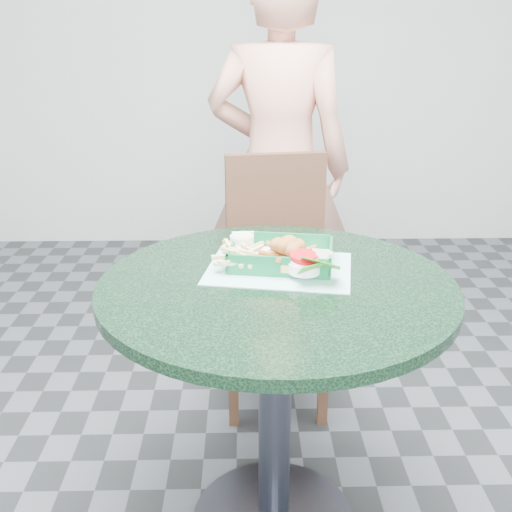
{
  "coord_description": "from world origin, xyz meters",
  "views": [
    {
      "loc": [
        -0.08,
        -1.36,
        1.36
      ],
      "look_at": [
        -0.05,
        0.1,
        0.8
      ],
      "focal_mm": 42.0,
      "sensor_mm": 36.0,
      "label": 1
    }
  ],
  "objects_px": {
    "diner_person": "(279,150)",
    "crab_sandwich": "(289,258)",
    "sauce_ramekin": "(240,250)",
    "food_basket": "(281,265)",
    "dining_chair": "(276,264)",
    "cafe_table": "(276,349)"
  },
  "relations": [
    {
      "from": "diner_person",
      "to": "crab_sandwich",
      "type": "height_order",
      "value": "diner_person"
    },
    {
      "from": "diner_person",
      "to": "sauce_ramekin",
      "type": "bearing_deg",
      "value": 91.87
    },
    {
      "from": "food_basket",
      "to": "sauce_ramekin",
      "type": "relative_size",
      "value": 4.14
    },
    {
      "from": "food_basket",
      "to": "crab_sandwich",
      "type": "height_order",
      "value": "crab_sandwich"
    },
    {
      "from": "food_basket",
      "to": "crab_sandwich",
      "type": "bearing_deg",
      "value": -60.76
    },
    {
      "from": "diner_person",
      "to": "food_basket",
      "type": "xyz_separation_m",
      "value": [
        -0.05,
        -0.96,
        -0.12
      ]
    },
    {
      "from": "dining_chair",
      "to": "diner_person",
      "type": "height_order",
      "value": "diner_person"
    },
    {
      "from": "dining_chair",
      "to": "sauce_ramekin",
      "type": "relative_size",
      "value": 14.6
    },
    {
      "from": "dining_chair",
      "to": "diner_person",
      "type": "bearing_deg",
      "value": 78.0
    },
    {
      "from": "cafe_table",
      "to": "diner_person",
      "type": "xyz_separation_m",
      "value": [
        0.06,
        1.07,
        0.31
      ]
    },
    {
      "from": "dining_chair",
      "to": "food_basket",
      "type": "xyz_separation_m",
      "value": [
        -0.02,
        -0.6,
        0.24
      ]
    },
    {
      "from": "diner_person",
      "to": "food_basket",
      "type": "distance_m",
      "value": 0.97
    },
    {
      "from": "cafe_table",
      "to": "food_basket",
      "type": "xyz_separation_m",
      "value": [
        0.02,
        0.11,
        0.19
      ]
    },
    {
      "from": "cafe_table",
      "to": "sauce_ramekin",
      "type": "distance_m",
      "value": 0.28
    },
    {
      "from": "dining_chair",
      "to": "diner_person",
      "type": "relative_size",
      "value": 0.52
    },
    {
      "from": "cafe_table",
      "to": "diner_person",
      "type": "distance_m",
      "value": 1.12
    },
    {
      "from": "cafe_table",
      "to": "diner_person",
      "type": "bearing_deg",
      "value": 86.53
    },
    {
      "from": "cafe_table",
      "to": "diner_person",
      "type": "relative_size",
      "value": 0.5
    },
    {
      "from": "cafe_table",
      "to": "food_basket",
      "type": "height_order",
      "value": "food_basket"
    },
    {
      "from": "dining_chair",
      "to": "crab_sandwich",
      "type": "height_order",
      "value": "dining_chair"
    },
    {
      "from": "cafe_table",
      "to": "dining_chair",
      "type": "bearing_deg",
      "value": 86.89
    },
    {
      "from": "food_basket",
      "to": "crab_sandwich",
      "type": "xyz_separation_m",
      "value": [
        0.02,
        -0.03,
        0.03
      ]
    }
  ]
}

